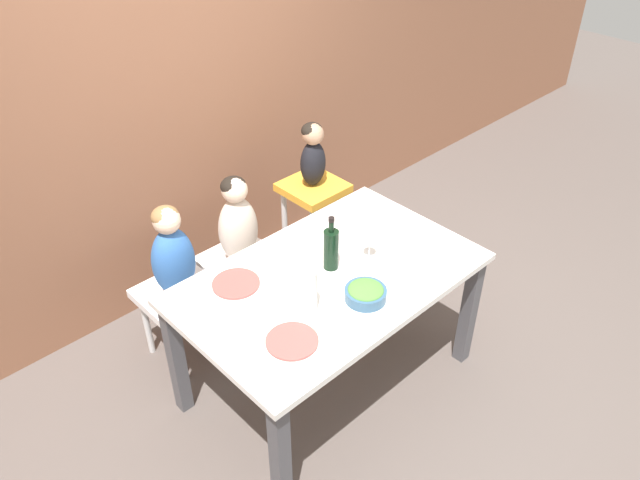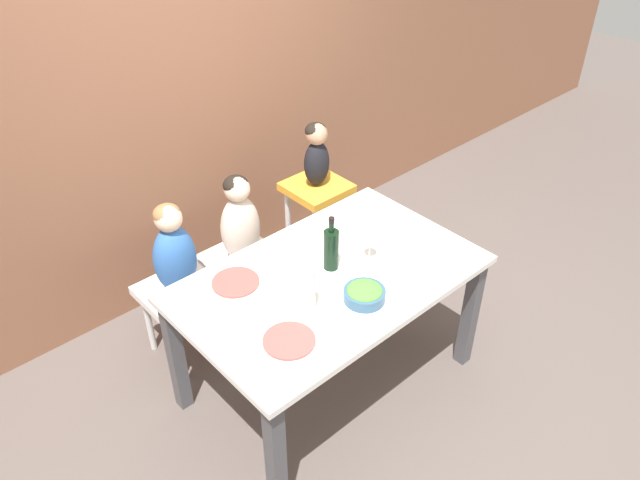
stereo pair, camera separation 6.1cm
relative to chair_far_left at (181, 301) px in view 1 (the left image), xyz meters
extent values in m
plane|color=#564C47|center=(0.45, -0.73, -0.40)|extent=(14.00, 14.00, 0.00)
cube|color=#8E5B42|center=(0.45, 0.58, 0.95)|extent=(10.00, 0.06, 2.70)
cube|color=white|center=(0.45, -0.73, 0.35)|extent=(1.49, 0.93, 0.03)
cube|color=#4C4C51|center=(-0.24, -1.13, -0.03)|extent=(0.07, 0.07, 0.73)
cube|color=#4C4C51|center=(1.13, -1.13, -0.03)|extent=(0.07, 0.07, 0.73)
cube|color=#4C4C51|center=(-0.24, -0.32, -0.03)|extent=(0.07, 0.07, 0.73)
cube|color=#4C4C51|center=(1.13, -0.32, -0.03)|extent=(0.07, 0.07, 0.73)
cylinder|color=silver|center=(-0.15, -0.15, -0.19)|extent=(0.04, 0.04, 0.42)
cylinder|color=silver|center=(0.15, -0.15, -0.19)|extent=(0.04, 0.04, 0.42)
cylinder|color=silver|center=(-0.15, 0.15, -0.19)|extent=(0.04, 0.04, 0.42)
cylinder|color=silver|center=(0.15, 0.15, -0.19)|extent=(0.04, 0.04, 0.42)
cube|color=white|center=(0.00, 0.00, 0.05)|extent=(0.41, 0.42, 0.05)
cylinder|color=silver|center=(0.27, -0.15, -0.19)|extent=(0.04, 0.04, 0.42)
cylinder|color=silver|center=(0.58, -0.15, -0.19)|extent=(0.04, 0.04, 0.42)
cylinder|color=silver|center=(0.27, 0.15, -0.19)|extent=(0.04, 0.04, 0.42)
cylinder|color=silver|center=(0.58, 0.15, -0.19)|extent=(0.04, 0.04, 0.42)
cube|color=white|center=(0.43, 0.00, 0.05)|extent=(0.41, 0.42, 0.05)
cylinder|color=silver|center=(0.88, -0.13, -0.05)|extent=(0.04, 0.04, 0.69)
cylinder|color=silver|center=(1.15, -0.13, -0.05)|extent=(0.04, 0.04, 0.69)
cylinder|color=silver|center=(0.88, 0.13, -0.05)|extent=(0.04, 0.04, 0.69)
cylinder|color=silver|center=(1.15, 0.13, -0.05)|extent=(0.04, 0.04, 0.69)
cube|color=gold|center=(1.01, 0.00, 0.31)|extent=(0.35, 0.35, 0.05)
ellipsoid|color=#3366B2|center=(0.00, 0.00, 0.28)|extent=(0.24, 0.19, 0.42)
sphere|color=beige|center=(0.00, 0.00, 0.54)|extent=(0.15, 0.15, 0.15)
ellipsoid|color=olive|center=(0.00, 0.01, 0.56)|extent=(0.14, 0.14, 0.10)
ellipsoid|color=beige|center=(0.43, 0.00, 0.28)|extent=(0.24, 0.19, 0.42)
sphere|color=beige|center=(0.43, 0.00, 0.54)|extent=(0.15, 0.15, 0.15)
ellipsoid|color=black|center=(0.43, 0.01, 0.56)|extent=(0.14, 0.14, 0.10)
ellipsoid|color=black|center=(1.01, 0.00, 0.49)|extent=(0.17, 0.13, 0.29)
sphere|color=tan|center=(1.01, 0.00, 0.68)|extent=(0.13, 0.13, 0.13)
ellipsoid|color=black|center=(1.01, 0.01, 0.70)|extent=(0.13, 0.12, 0.09)
cylinder|color=black|center=(0.50, -0.68, 0.47)|extent=(0.08, 0.08, 0.22)
cylinder|color=black|center=(0.50, -0.68, 0.62)|extent=(0.03, 0.03, 0.08)
cylinder|color=black|center=(0.50, -0.68, 0.65)|extent=(0.03, 0.03, 0.02)
cylinder|color=white|center=(0.19, -0.83, 0.48)|extent=(0.12, 0.12, 0.23)
cylinder|color=white|center=(0.69, -0.76, 0.37)|extent=(0.06, 0.06, 0.00)
cylinder|color=white|center=(0.69, -0.76, 0.41)|extent=(0.01, 0.01, 0.09)
ellipsoid|color=white|center=(0.69, -0.76, 0.50)|extent=(0.07, 0.07, 0.10)
cylinder|color=#335675|center=(0.45, -0.97, 0.39)|extent=(0.20, 0.20, 0.06)
ellipsoid|color=#4C8438|center=(0.45, -0.97, 0.42)|extent=(0.17, 0.17, 0.04)
cylinder|color=#D14C47|center=(0.01, -0.94, 0.37)|extent=(0.23, 0.23, 0.01)
cylinder|color=#D14C47|center=(0.07, -0.47, 0.37)|extent=(0.23, 0.23, 0.01)
cylinder|color=silver|center=(0.89, -0.47, 0.37)|extent=(0.23, 0.23, 0.01)
camera|label=1|loc=(-1.24, -2.43, 2.31)|focal=35.00mm
camera|label=2|loc=(-1.19, -2.47, 2.31)|focal=35.00mm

